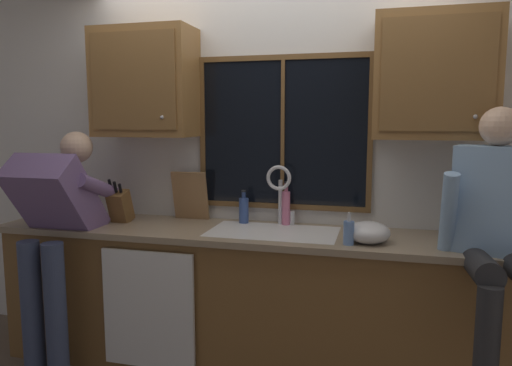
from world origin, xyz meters
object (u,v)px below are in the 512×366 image
Objects in this scene: cutting_board at (190,196)px; bottle_green_glass at (286,207)px; knife_block at (120,206)px; soap_dispenser at (349,232)px; mixing_bowl at (368,233)px; person_standing at (56,225)px; bottle_tall_clear at (244,210)px; person_sitting_on_counter at (499,222)px.

bottle_green_glass is (0.68, 0.00, -0.05)m from cutting_board.
knife_block is 1.73× the size of soap_dispenser.
soap_dispenser is at bearing -141.01° from mixing_bowl.
bottle_green_glass is (1.38, 0.52, 0.09)m from person_standing.
bottle_green_glass is (-0.54, 0.33, 0.06)m from mixing_bowl.
bottle_green_glass reaches higher than mixing_bowl.
mixing_bowl is 1.11× the size of bottle_tall_clear.
soap_dispenser is 0.64× the size of bottle_green_glass.
person_standing is 8.25× the size of soap_dispenser.
knife_block reaches higher than soap_dispenser.
person_standing reaches higher than mixing_bowl.
bottle_tall_clear is at bearing 162.27° from person_sitting_on_counter.
bottle_green_glass reaches higher than bottle_tall_clear.
knife_block is at bearing 175.67° from mixing_bowl.
soap_dispenser is 0.60m from bottle_green_glass.
soap_dispenser is at bearing -43.24° from bottle_green_glass.
person_sitting_on_counter is 0.67m from mixing_bowl.
person_sitting_on_counter is at bearing -7.06° from knife_block.
person_sitting_on_counter reaches higher than mixing_bowl.
mixing_bowl is (-0.64, 0.16, -0.13)m from person_sitting_on_counter.
person_sitting_on_counter is at bearing -14.62° from cutting_board.
person_sitting_on_counter is at bearing -22.39° from bottle_green_glass.
cutting_board reaches higher than soap_dispenser.
soap_dispenser is (-0.10, -0.08, 0.01)m from mixing_bowl.
bottle_tall_clear is at bearing -176.54° from bottle_green_glass.
mixing_bowl is (1.65, -0.12, -0.05)m from knife_block.
soap_dispenser is 0.83× the size of bottle_tall_clear.
cutting_board reaches higher than bottle_tall_clear.
soap_dispenser is at bearing 174.27° from person_sitting_on_counter.
person_standing reaches higher than bottle_tall_clear.
soap_dispenser is (-0.74, 0.07, -0.11)m from person_sitting_on_counter.
cutting_board is 1.18× the size of bottle_green_glass.
knife_block is 1.13m from bottle_green_glass.
person_sitting_on_counter is (2.56, 0.03, 0.15)m from person_standing.
person_sitting_on_counter is 5.06× the size of mixing_bowl.
bottle_green_glass is (1.11, 0.20, 0.01)m from knife_block.
knife_block is 1.65m from mixing_bowl.
bottle_green_glass reaches higher than soap_dispenser.
person_standing reaches higher than knife_block.
soap_dispenser is at bearing -20.18° from cutting_board.
cutting_board is 1.27m from mixing_bowl.
bottle_green_glass is (-0.44, 0.41, 0.05)m from soap_dispenser.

